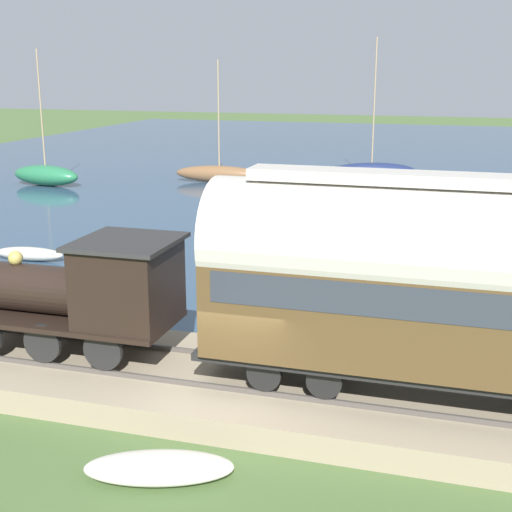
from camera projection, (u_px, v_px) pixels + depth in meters
The scene contains 12 objects.
ground_plane at pixel (232, 416), 15.63m from camera, with size 200.00×200.00×0.00m, color #476033.
harbor_water at pixel (406, 164), 55.86m from camera, with size 80.00×80.00×0.01m.
rail_embankment at pixel (244, 387), 16.38m from camera, with size 4.45×56.00×0.70m.
steam_locomotive at pixel (80, 288), 16.98m from camera, with size 2.32×6.30×3.11m.
passenger_coach at pixel (449, 280), 14.43m from camera, with size 2.62×10.42×4.70m.
sailboat_green at pixel (46, 175), 45.64m from camera, with size 2.23×5.04×8.46m.
sailboat_brown at pixel (219, 174), 46.81m from camera, with size 1.28×6.04×7.85m.
sailboat_navy at pixel (372, 171), 47.64m from camera, with size 2.97×6.05×9.23m.
rowboat_near_shore at pixel (29, 254), 28.08m from camera, with size 0.96×2.92×0.53m.
rowboat_off_pier at pixel (465, 282), 24.47m from camera, with size 1.34×2.21×0.47m.
rowboat_mid_harbor at pixel (353, 299), 22.56m from camera, with size 0.85×2.32×0.55m.
beached_dinghy at pixel (159, 468), 13.22m from camera, with size 1.88×3.00×0.44m.
Camera 1 is at (-13.46, -4.51, 7.43)m, focal length 50.00 mm.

